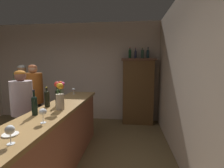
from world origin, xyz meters
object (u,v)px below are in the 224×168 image
wine_bottle_pinot (58,97)px  wine_glass_front (10,130)px  wine_bottle_rose (34,104)px  patron_near_entrance (34,100)px  display_bottle_midright (148,54)px  patron_in_navy (24,95)px  patron_tall (23,111)px  display_bottle_left (130,53)px  display_bottle_center (142,53)px  wine_glass_mid (43,112)px  bar_counter (55,143)px  cheese_plate (10,134)px  wine_bottle_chardonnay (47,98)px  display_cabinet (138,90)px  flower_arrangement (60,95)px  wine_glass_rear (74,90)px  display_bottle_midleft (136,54)px

wine_bottle_pinot → wine_glass_front: size_ratio=1.93×
wine_bottle_rose → patron_near_entrance: size_ratio=0.20×
display_bottle_midright → patron_in_navy: bearing=-165.1°
wine_bottle_pinot → patron_tall: size_ratio=0.20×
wine_bottle_rose → wine_glass_front: size_ratio=2.02×
display_bottle_left → display_bottle_center: bearing=-0.0°
wine_glass_mid → display_bottle_center: display_bottle_center is taller
bar_counter → cheese_plate: 0.98m
wine_bottle_rose → wine_glass_mid: bearing=-44.9°
wine_bottle_chardonnay → display_bottle_center: display_bottle_center is taller
bar_counter → display_cabinet: size_ratio=1.68×
flower_arrangement → wine_bottle_chardonnay: bearing=155.9°
wine_bottle_chardonnay → patron_tall: patron_tall is taller
patron_in_navy → display_bottle_midright: bearing=47.7°
wine_bottle_chardonnay → display_bottle_left: (1.24, 2.21, 0.80)m
wine_bottle_chardonnay → patron_tall: bearing=157.9°
display_bottle_left → wine_glass_rear: bearing=-136.6°
wine_bottle_chardonnay → display_bottle_midleft: (1.39, 2.21, 0.78)m
wine_bottle_pinot → patron_in_navy: patron_in_navy is taller
wine_bottle_rose → cheese_plate: 0.62m
wine_glass_front → display_bottle_midright: (1.43, 3.36, 0.81)m
display_bottle_midleft → patron_near_entrance: (-2.18, -1.30, -1.03)m
wine_bottle_chardonnay → wine_glass_rear: (0.04, 1.07, -0.04)m
cheese_plate → display_bottle_center: (1.41, 3.20, 0.93)m
wine_bottle_rose → display_bottle_center: display_bottle_center is taller
display_bottle_midright → patron_near_entrance: display_bottle_midright is taller
wine_bottle_rose → display_bottle_left: display_bottle_left is taller
wine_bottle_chardonnay → wine_bottle_rose: size_ratio=0.94×
wine_bottle_chardonnay → patron_near_entrance: patron_near_entrance is taller
bar_counter → wine_bottle_pinot: bearing=97.9°
wine_bottle_rose → wine_glass_mid: 0.36m
display_bottle_center → patron_near_entrance: (-2.36, -1.30, -1.04)m
wine_glass_rear → display_bottle_left: bearing=43.4°
patron_in_navy → display_bottle_center: bearing=48.4°
wine_glass_front → display_bottle_midleft: (1.10, 3.36, 0.80)m
display_cabinet → cheese_plate: size_ratio=12.64×
bar_counter → display_bottle_left: (1.07, 2.36, 1.44)m
wine_bottle_rose → cheese_plate: size_ratio=2.28×
display_cabinet → wine_glass_rear: 1.84m
display_cabinet → display_bottle_midright: bearing=-0.0°
wine_glass_front → display_bottle_left: 3.59m
display_bottle_midright → wine_glass_mid: bearing=-116.4°
patron_near_entrance → wine_glass_rear: bearing=65.6°
flower_arrangement → cheese_plate: size_ratio=2.87×
wine_bottle_rose → display_bottle_midleft: size_ratio=1.15×
display_bottle_midright → wine_bottle_pinot: bearing=-126.7°
bar_counter → wine_glass_rear: size_ratio=22.52×
wine_glass_front → wine_glass_rear: size_ratio=1.20×
display_bottle_center → patron_near_entrance: display_bottle_center is taller
bar_counter → display_bottle_left: size_ratio=10.38×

